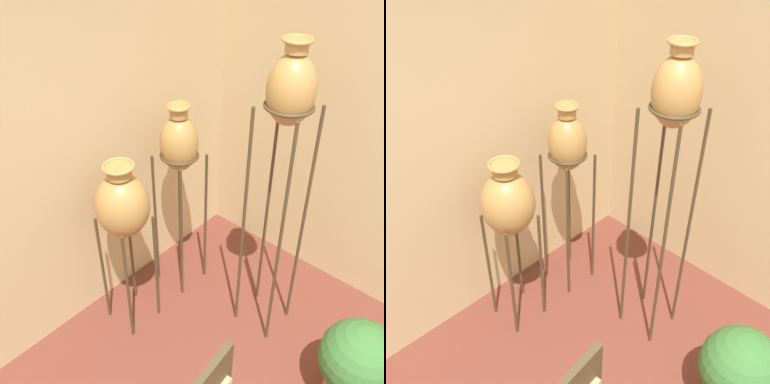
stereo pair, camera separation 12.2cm
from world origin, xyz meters
TOP-DOWN VIEW (x-y plane):
  - vase_stand_tall at (1.40, 1.10)m, footprint 0.28×0.28m
  - vase_stand_medium at (1.31, 1.80)m, footprint 0.27×0.27m
  - vase_stand_short at (0.80, 1.79)m, footprint 0.33×0.33m
  - potted_plant at (1.22, 0.36)m, footprint 0.45×0.45m

SIDE VIEW (x-z plane):
  - potted_plant at x=1.22m, z-range 0.03..0.64m
  - vase_stand_short at x=0.80m, z-range 0.34..1.59m
  - vase_stand_medium at x=1.31m, z-range 0.42..1.87m
  - vase_stand_tall at x=1.40m, z-range 0.65..2.61m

